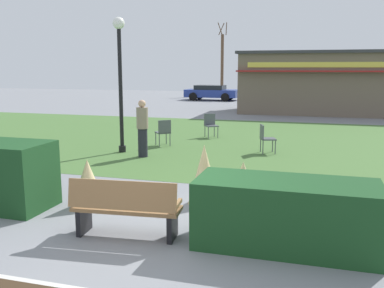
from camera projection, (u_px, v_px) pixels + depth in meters
The scene contains 17 objects.
ground_plane at pixel (159, 238), 6.69m from camera, with size 80.00×80.00×0.00m, color slate.
lawn_patch at pixel (249, 141), 15.37m from camera, with size 36.00×12.00×0.01m, color #446B33.
park_bench at pixel (125, 208), 6.64m from camera, with size 1.74×0.68×0.95m.
hedge_right at pixel (286, 214), 6.30m from camera, with size 2.64×1.10×1.00m, color #19421E.
ornamental_grass_behind_left at pixel (204, 174), 8.30m from camera, with size 0.62×0.62×1.17m, color #D1BC7F.
ornamental_grass_behind_right at pixel (88, 183), 8.12m from camera, with size 0.67×0.67×0.92m, color #D1BC7F.
ornamental_grass_behind_center at pixel (243, 188), 7.77m from camera, with size 0.74×0.74×0.96m, color #D1BC7F.
lamppost_mid at pixel (120, 69), 13.02m from camera, with size 0.36×0.36×4.10m.
food_kiosk at pixel (339, 82), 24.51m from camera, with size 11.19×4.97×3.51m.
cafe_chair_west at pixel (265, 136), 13.19m from camera, with size 0.56×0.56×0.89m.
cafe_chair_east at pixel (164, 131), 14.41m from camera, with size 0.62×0.62×0.89m.
cafe_chair_north at pixel (211, 123), 16.21m from camera, with size 0.61×0.61×0.89m.
person_strolling at pixel (142, 128), 12.61m from camera, with size 0.34×0.34×1.69m.
parked_car_west_slot at pixel (212, 92), 34.44m from camera, with size 4.24×2.14×1.20m.
parked_car_center_slot at pixel (273, 93), 33.10m from camera, with size 4.33×2.31×1.20m.
parked_car_east_slot at pixel (349, 94), 31.58m from camera, with size 4.34×2.32×1.20m.
tree_right_bg at pixel (222, 63), 40.35m from camera, with size 0.91×0.96×6.68m.
Camera 1 is at (2.26, -5.93, 2.63)m, focal length 40.19 mm.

